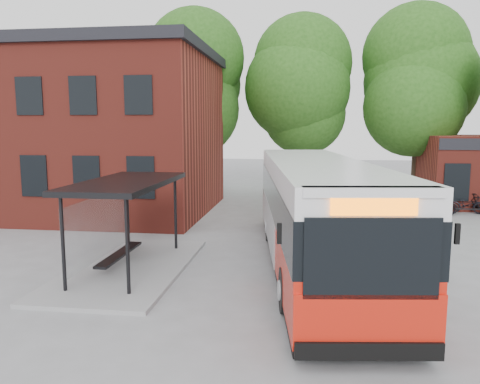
# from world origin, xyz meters

# --- Properties ---
(ground) EXTENTS (100.00, 100.00, 0.00)m
(ground) POSITION_xyz_m (0.00, 0.00, 0.00)
(ground) COLOR gray
(station_building) EXTENTS (18.40, 10.40, 8.50)m
(station_building) POSITION_xyz_m (-13.00, 9.00, 4.25)
(station_building) COLOR maroon
(station_building) RESTS_ON ground
(bus_shelter) EXTENTS (3.60, 7.00, 2.90)m
(bus_shelter) POSITION_xyz_m (-4.50, -1.00, 1.45)
(bus_shelter) COLOR black
(bus_shelter) RESTS_ON ground
(bike_rail) EXTENTS (5.20, 0.10, 0.38)m
(bike_rail) POSITION_xyz_m (9.28, 10.00, 0.19)
(bike_rail) COLOR black
(bike_rail) RESTS_ON ground
(tree_0) EXTENTS (7.92, 7.92, 11.00)m
(tree_0) POSITION_xyz_m (-6.00, 16.00, 5.50)
(tree_0) COLOR #204C14
(tree_0) RESTS_ON ground
(tree_1) EXTENTS (7.92, 7.92, 10.40)m
(tree_1) POSITION_xyz_m (1.00, 17.00, 5.20)
(tree_1) COLOR #204C14
(tree_1) RESTS_ON ground
(tree_2) EXTENTS (7.92, 7.92, 11.00)m
(tree_2) POSITION_xyz_m (8.00, 16.00, 5.50)
(tree_2) COLOR #204C14
(tree_2) RESTS_ON ground
(city_bus) EXTENTS (4.57, 13.88, 3.46)m
(city_bus) POSITION_xyz_m (1.35, 0.26, 1.73)
(city_bus) COLOR red
(city_bus) RESTS_ON ground
(bicycle_0) EXTENTS (1.90, 0.81, 0.97)m
(bicycle_0) POSITION_xyz_m (7.51, 10.43, 0.49)
(bicycle_0) COLOR #24252E
(bicycle_0) RESTS_ON ground
(bicycle_1) EXTENTS (1.93, 1.00, 1.12)m
(bicycle_1) POSITION_xyz_m (7.46, 10.14, 0.56)
(bicycle_1) COLOR #5E0F0F
(bicycle_1) RESTS_ON ground
(bicycle_2) EXTENTS (1.99, 1.02, 1.00)m
(bicycle_2) POSITION_xyz_m (7.76, 9.71, 0.50)
(bicycle_2) COLOR black
(bicycle_2) RESTS_ON ground
(bicycle_3) EXTENTS (1.63, 0.93, 0.95)m
(bicycle_3) POSITION_xyz_m (8.20, 10.50, 0.47)
(bicycle_3) COLOR black
(bicycle_3) RESTS_ON ground
(bicycle_4) EXTENTS (1.93, 1.06, 0.96)m
(bicycle_4) POSITION_xyz_m (9.49, 10.65, 0.48)
(bicycle_4) COLOR black
(bicycle_4) RESTS_ON ground
(bicycle_5) EXTENTS (1.76, 1.05, 1.02)m
(bicycle_5) POSITION_xyz_m (10.16, 10.88, 0.51)
(bicycle_5) COLOR black
(bicycle_5) RESTS_ON ground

